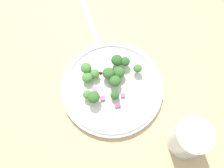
{
  "coord_description": "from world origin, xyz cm",
  "views": [
    {
      "loc": [
        -5.52,
        -18.38,
        55.57
      ],
      "look_at": [
        -2.09,
        2.81,
        2.7
      ],
      "focal_mm": 39.7,
      "sensor_mm": 36.0,
      "label": 1
    }
  ],
  "objects": [
    {
      "name": "fork",
      "position": [
        -4.36,
        19.99,
        0.25
      ],
      "size": [
        4.86,
        18.64,
        0.5
      ],
      "color": "silver",
      "rests_on": "ground_plane"
    },
    {
      "name": "broccoli_floret_7",
      "position": [
        4.44,
        5.56,
        3.18
      ],
      "size": [
        2.09,
        2.09,
        2.12
      ],
      "color": "#8EB77A",
      "rests_on": "plate"
    },
    {
      "name": "broccoli_floret_9",
      "position": [
        -5.7,
        5.96,
        2.92
      ],
      "size": [
        2.25,
        2.25,
        2.28
      ],
      "color": "#8EB77A",
      "rests_on": "plate"
    },
    {
      "name": "broccoli_floret_5",
      "position": [
        1.84,
        7.74,
        3.26
      ],
      "size": [
        2.33,
        2.33,
        2.36
      ],
      "color": "#8EB77A",
      "rests_on": "plate"
    },
    {
      "name": "cranberry_0",
      "position": [
        -2.01,
        0.04,
        1.93
      ],
      "size": [
        0.92,
        0.92,
        0.92
      ],
      "primitive_type": "sphere",
      "color": "#4C0A14",
      "rests_on": "plate"
    },
    {
      "name": "broccoli_floret_6",
      "position": [
        -7.52,
        5.24,
        2.84
      ],
      "size": [
        2.55,
        2.55,
        2.58
      ],
      "color": "#8EB77A",
      "rests_on": "plate"
    },
    {
      "name": "onion_bit_1",
      "position": [
        -6.26,
        2.57,
        1.59
      ],
      "size": [
        1.29,
        1.4,
        0.37
      ],
      "primitive_type": "cube",
      "rotation": [
        0.0,
        0.0,
        1.7
      ],
      "color": "#A35B93",
      "rests_on": "plate"
    },
    {
      "name": "water_glass",
      "position": [
        11.47,
        -12.34,
        4.53
      ],
      "size": [
        7.41,
        7.41,
        9.05
      ],
      "primitive_type": "cylinder",
      "color": "silver",
      "rests_on": "ground_plane"
    },
    {
      "name": "plate",
      "position": [
        -2.09,
        2.81,
        0.86
      ],
      "size": [
        24.25,
        24.25,
        1.7
      ],
      "color": "white",
      "rests_on": "ground_plane"
    },
    {
      "name": "dressing_pool",
      "position": [
        -2.09,
        2.81,
        1.3
      ],
      "size": [
        14.07,
        14.07,
        0.2
      ],
      "primitive_type": "cylinder",
      "color": "white",
      "rests_on": "plate"
    },
    {
      "name": "broccoli_floret_0",
      "position": [
        -7.48,
        7.48,
        3.42
      ],
      "size": [
        2.66,
        2.66,
        2.7
      ],
      "color": "#ADD18E",
      "rests_on": "plate"
    },
    {
      "name": "broccoli_floret_4",
      "position": [
        -0.25,
        8.36,
        3.36
      ],
      "size": [
        2.81,
        2.81,
        2.84
      ],
      "color": "#8EB77A",
      "rests_on": "plate"
    },
    {
      "name": "broccoli_floret_2",
      "position": [
        -1.31,
        3.2,
        3.24
      ],
      "size": [
        2.66,
        2.66,
        2.7
      ],
      "color": "#8EB77A",
      "rests_on": "plate"
    },
    {
      "name": "cranberry_1",
      "position": [
        -4.25,
        6.54,
        1.64
      ],
      "size": [
        0.76,
        0.76,
        0.76
      ],
      "primitive_type": "sphere",
      "color": "maroon",
      "rests_on": "plate"
    },
    {
      "name": "broccoli_floret_3",
      "position": [
        0.38,
        5.31,
        3.09
      ],
      "size": [
        2.73,
        2.73,
        2.76
      ],
      "color": "#8EB77A",
      "rests_on": "plate"
    },
    {
      "name": "broccoli_floret_10",
      "position": [
        -1.86,
        -0.28,
        2.62
      ],
      "size": [
        2.05,
        2.05,
        2.07
      ],
      "color": "#9EC684",
      "rests_on": "plate"
    },
    {
      "name": "broccoli_floret_8",
      "position": [
        -8.0,
        1.13,
        2.79
      ],
      "size": [
        2.1,
        2.1,
        2.13
      ],
      "color": "#9EC684",
      "rests_on": "plate"
    },
    {
      "name": "ground_plane",
      "position": [
        0.0,
        0.0,
        -1.0
      ],
      "size": [
        180.0,
        180.0,
        2.0
      ],
      "primitive_type": "cube",
      "color": "tan"
    },
    {
      "name": "cranberry_2",
      "position": [
        -0.58,
        9.36,
        2.16
      ],
      "size": [
        0.85,
        0.85,
        0.85
      ],
      "primitive_type": "sphere",
      "color": "#4C0A14",
      "rests_on": "plate"
    },
    {
      "name": "broccoli_floret_1",
      "position": [
        -6.7,
        -0.08,
        3.55
      ],
      "size": [
        2.83,
        2.83,
        2.86
      ],
      "color": "#9EC684",
      "rests_on": "plate"
    },
    {
      "name": "broccoli_floret_11",
      "position": [
        -2.53,
        5.34,
        3.38
      ],
      "size": [
        2.84,
        2.84,
        2.88
      ],
      "color": "#8EB77A",
      "rests_on": "plate"
    },
    {
      "name": "onion_bit_3",
      "position": [
        -4.74,
        -0.2,
        1.81
      ],
      "size": [
        1.16,
        1.07,
        0.39
      ],
      "primitive_type": "cube",
      "rotation": [
        0.0,
        0.0,
        0.01
      ],
      "color": "#934C84",
      "rests_on": "plate"
    },
    {
      "name": "onion_bit_2",
      "position": [
        -1.6,
        -2.22,
        1.76
      ],
      "size": [
        1.38,
        0.98,
        0.34
      ],
      "primitive_type": "cube",
      "rotation": [
        0.0,
        0.0,
        0.09
      ],
      "color": "#843D75",
      "rests_on": "plate"
    },
    {
      "name": "onion_bit_0",
      "position": [
        -0.22,
        0.26,
        1.66
      ],
      "size": [
        1.04,
        1.09,
        0.55
      ],
      "primitive_type": "cube",
      "rotation": [
        0.0,
        0.0,
        3.05
      ],
      "color": "#934C84",
      "rests_on": "plate"
    }
  ]
}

